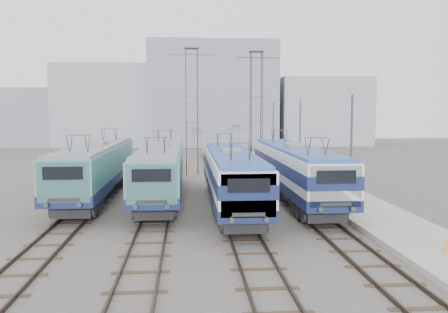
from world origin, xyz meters
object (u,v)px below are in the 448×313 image
safety_cone (447,245)px  mast_rear (273,136)px  locomotive_far_right (295,167)px  locomotive_center_left (161,167)px  catenary_tower_west (192,105)px  catenary_tower_east (256,106)px  mast_front (351,158)px  locomotive_center_right (231,173)px  mast_mid (300,143)px  locomotive_far_left (97,166)px

safety_cone → mast_rear: bearing=92.7°
locomotive_far_right → mast_rear: 18.50m
locomotive_center_left → catenary_tower_west: bearing=80.2°
catenary_tower_east → mast_front: 22.32m
locomotive_center_left → locomotive_far_right: size_ratio=0.99×
catenary_tower_west → mast_front: size_ratio=1.71×
catenary_tower_west → locomotive_far_right: bearing=-64.8°
catenary_tower_east → mast_rear: (2.10, 2.00, -3.14)m
mast_rear → safety_cone: bearing=-87.3°
locomotive_center_left → locomotive_far_right: 9.09m
locomotive_center_right → catenary_tower_west: catenary_tower_west is taller
mast_mid → safety_cone: size_ratio=11.56×
catenary_tower_east → mast_mid: size_ratio=1.71×
locomotive_center_left → safety_cone: size_ratio=29.66×
locomotive_center_right → catenary_tower_east: size_ratio=1.45×
catenary_tower_east → mast_front: (2.10, -22.00, -3.14)m
locomotive_center_left → mast_mid: bearing=25.1°
locomotive_far_left → locomotive_far_right: bearing=-9.2°
safety_cone → catenary_tower_west: bearing=110.3°
mast_front → locomotive_far_right: bearing=108.2°
locomotive_far_right → mast_front: 6.04m
mast_front → mast_mid: same height
catenary_tower_west → mast_rear: catenary_tower_west is taller
locomotive_far_right → mast_mid: bearing=73.8°
catenary_tower_east → mast_front: catenary_tower_east is taller
locomotive_center_right → catenary_tower_east: 19.41m
locomotive_far_left → locomotive_center_left: (4.50, -0.90, -0.05)m
locomotive_far_left → locomotive_center_right: (9.00, -4.22, -0.06)m
locomotive_far_right → catenary_tower_east: 16.94m
catenary_tower_east → catenary_tower_west: bearing=-162.9°
locomotive_far_right → mast_front: mast_front is taller
catenary_tower_east → mast_rear: 4.28m
catenary_tower_west → mast_mid: size_ratio=1.71×
locomotive_far_right → catenary_tower_west: bearing=115.2°
locomotive_center_left → mast_front: (10.85, -6.91, 1.26)m
mast_front → safety_cone: mast_front is taller
mast_front → mast_rear: size_ratio=1.00×
catenary_tower_west → mast_mid: catenary_tower_west is taller
locomotive_center_left → safety_cone: 18.96m
locomotive_center_right → locomotive_far_right: bearing=24.5°
mast_mid → mast_rear: 12.00m
locomotive_far_left → mast_mid: mast_mid is taller
locomotive_center_right → safety_cone: locomotive_center_right is taller
locomotive_center_right → safety_cone: 13.59m
locomotive_far_left → locomotive_center_left: 4.59m
safety_cone → locomotive_center_right: bearing=125.6°
locomotive_far_right → safety_cone: (3.36, -13.01, -1.70)m
locomotive_center_right → catenary_tower_east: (4.25, 18.42, 4.41)m
catenary_tower_east → locomotive_far_left: bearing=-133.0°
locomotive_center_left → mast_front: 12.92m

